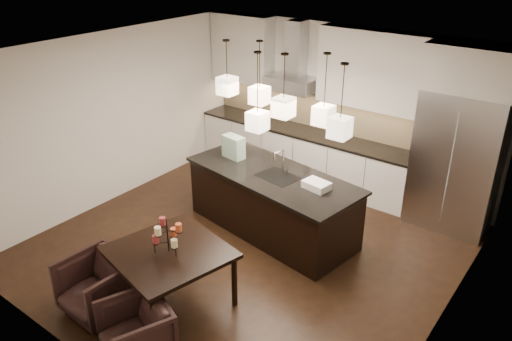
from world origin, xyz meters
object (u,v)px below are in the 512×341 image
Objects in this scene: refrigerator at (457,161)px; dining_table at (171,276)px; island_body at (272,203)px; armchair_right at (136,331)px; armchair_left at (98,286)px.

refrigerator reaches higher than dining_table.
island_body reaches higher than armchair_right.
island_body is 2.09m from dining_table.
island_body is at bearing 102.17° from dining_table.
armchair_left is at bearing -119.80° from dining_table.
armchair_left is (-2.69, -4.52, -0.72)m from refrigerator.
refrigerator is at bearing 91.57° from armchair_right.
armchair_left is at bearing -93.81° from island_body.
island_body is 2.80m from armchair_left.
island_body reaches higher than armchair_left.
island_body is 3.68× the size of armchair_right.
refrigerator is 2.74× the size of armchair_left.
dining_table is at bearing 133.12° from armchair_right.
refrigerator is 0.83× the size of island_body.
armchair_left is (-0.58, -0.64, -0.02)m from dining_table.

